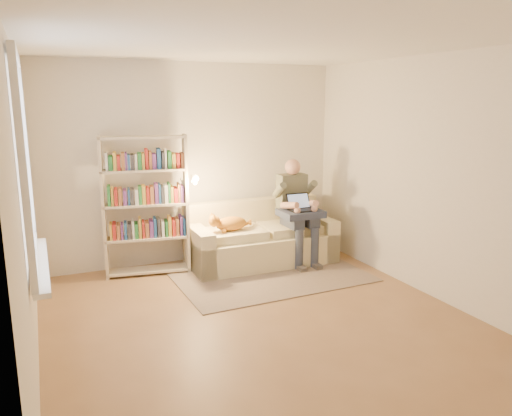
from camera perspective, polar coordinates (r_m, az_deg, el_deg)
name	(u,v)px	position (r m, az deg, el deg)	size (l,w,h in m)	color
floor	(264,324)	(4.95, 0.87, -13.14)	(4.50, 4.50, 0.00)	brown
ceiling	(264,43)	(4.50, 0.98, 18.34)	(4.00, 4.50, 0.02)	white
wall_left	(23,211)	(4.15, -25.06, -0.35)	(0.02, 4.50, 2.60)	silver
wall_right	(434,178)	(5.67, 19.63, 3.20)	(0.02, 4.50, 2.60)	silver
wall_back	(193,164)	(6.64, -7.26, 5.02)	(4.00, 0.02, 2.60)	silver
wall_front	(449,265)	(2.73, 21.17, -6.09)	(4.00, 0.02, 2.60)	silver
window	(30,196)	(4.33, -24.42, 1.21)	(0.12, 1.52, 1.69)	white
sofa	(260,241)	(6.63, 0.47, -3.79)	(1.91, 0.89, 0.81)	beige
person	(296,205)	(6.57, 4.60, 0.31)	(0.39, 0.61, 1.37)	#656A56
cat	(230,223)	(6.27, -2.94, -1.73)	(0.62, 0.22, 0.22)	#F69E30
blanket	(299,213)	(6.46, 4.89, -0.61)	(0.53, 0.43, 0.08)	#2C354E
laptop	(298,206)	(6.45, 4.86, 0.23)	(0.32, 0.29, 0.26)	black
bookshelf	(146,199)	(6.19, -12.48, 1.03)	(1.13, 0.49, 1.72)	beige
rug	(273,277)	(6.14, 1.95, -7.91)	(2.28, 1.35, 0.01)	gray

